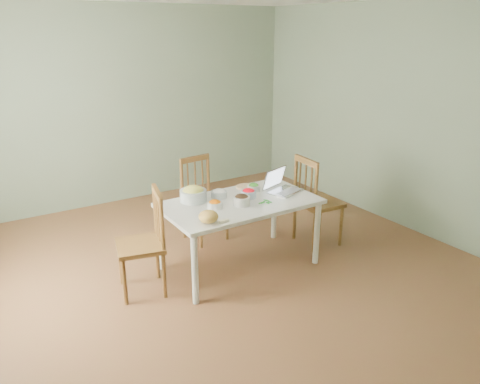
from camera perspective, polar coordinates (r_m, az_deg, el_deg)
floor at (r=4.90m, az=-2.55°, el=-9.19°), size 5.00×5.00×0.00m
wall_back at (r=6.66m, az=-13.73°, el=10.35°), size 5.00×0.00×2.70m
wall_front at (r=2.65m, az=25.20°, el=-4.74°), size 5.00×0.00×2.70m
wall_right at (r=6.03m, az=18.55°, el=8.96°), size 0.00×5.00×2.70m
dining_table at (r=4.74m, az=0.00°, el=-5.28°), size 1.55×0.87×0.73m
chair_far at (r=5.33m, az=-4.40°, el=-1.01°), size 0.48×0.46×0.98m
chair_left at (r=4.35m, az=-12.38°, el=-6.24°), size 0.51×0.53×1.00m
chair_right at (r=5.30m, az=9.78°, el=-1.02°), size 0.48×0.50×1.04m
bread_boule at (r=4.09m, az=-3.96°, el=-3.08°), size 0.21×0.21×0.12m
butter_stick at (r=4.10m, az=-2.01°, el=-3.67°), size 0.10×0.03×0.03m
bowl_squash at (r=4.61m, az=-5.85°, el=-0.21°), size 0.32×0.32×0.15m
bowl_carrot at (r=4.42m, az=-3.14°, el=-1.52°), size 0.18×0.18×0.08m
bowl_onion at (r=4.70m, az=-2.64°, el=-0.16°), size 0.21×0.21×0.09m
bowl_mushroom at (r=4.49m, az=0.20°, el=-0.98°), size 0.22×0.22×0.11m
bowl_redpep at (r=4.69m, az=1.07°, el=-0.15°), size 0.19×0.19×0.09m
bowl_broccoli at (r=4.89m, az=1.71°, el=0.61°), size 0.15×0.15×0.08m
flatbread at (r=4.99m, az=0.70°, el=0.64°), size 0.22×0.22×0.02m
basil_bunch at (r=4.58m, az=3.05°, el=-1.20°), size 0.17×0.17×0.02m
laptop at (r=4.85m, az=5.78°, el=1.34°), size 0.43×0.40×0.24m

